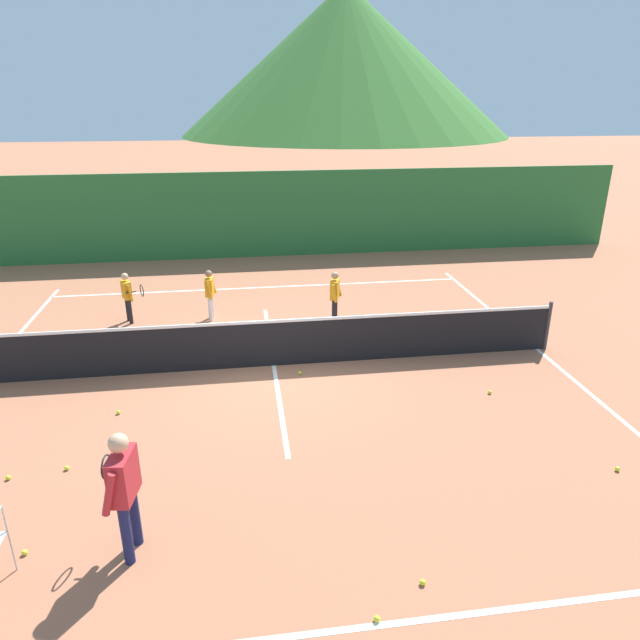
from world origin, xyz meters
TOP-DOWN VIEW (x-y plane):
  - ground_plane at (0.00, 0.00)m, footprint 120.00×120.00m
  - line_baseline_near at (0.00, -6.15)m, footprint 11.14×0.08m
  - line_baseline_far at (0.00, 4.98)m, footprint 11.14×0.08m
  - line_sideline_east at (5.57, 0.00)m, footprint 0.08×11.13m
  - line_service_center at (0.00, 0.00)m, footprint 0.08×6.34m
  - tennis_net at (0.00, 0.00)m, footprint 11.55×0.08m
  - instructor at (-1.98, -4.75)m, footprint 0.43×0.78m
  - student_0 at (-3.18, 2.82)m, footprint 0.57×0.50m
  - student_1 at (-1.30, 2.76)m, footprint 0.26×0.49m
  - student_2 at (1.58, 2.08)m, footprint 0.35×0.50m
  - tennis_ball_0 at (4.64, -4.13)m, footprint 0.07×0.07m
  - tennis_ball_1 at (1.25, -5.71)m, footprint 0.07×0.07m
  - tennis_ball_2 at (-3.93, -3.10)m, footprint 0.07×0.07m
  - tennis_ball_3 at (3.78, -1.71)m, footprint 0.07×0.07m
  - tennis_ball_4 at (0.64, -6.10)m, footprint 0.07×0.07m
  - tennis_ball_5 at (-3.23, -4.62)m, footprint 0.07×0.07m
  - tennis_ball_6 at (-2.72, -1.48)m, footprint 0.07×0.07m
  - tennis_ball_7 at (0.47, -0.46)m, footprint 0.07×0.07m
  - tennis_ball_8 at (-3.17, -2.98)m, footprint 0.07×0.07m
  - windscreen_fence at (0.00, 8.29)m, footprint 24.50×0.08m
  - hill_0 at (13.56, 66.41)m, footprint 41.11×41.11m

SIDE VIEW (x-z plane):
  - ground_plane at x=0.00m, z-range 0.00..0.00m
  - line_baseline_near at x=0.00m, z-range 0.00..0.01m
  - line_baseline_far at x=0.00m, z-range 0.00..0.01m
  - line_sideline_east at x=5.57m, z-range 0.00..0.01m
  - line_service_center at x=0.00m, z-range 0.00..0.01m
  - tennis_ball_0 at x=4.64m, z-range 0.00..0.07m
  - tennis_ball_1 at x=1.25m, z-range 0.00..0.07m
  - tennis_ball_2 at x=-3.93m, z-range 0.00..0.07m
  - tennis_ball_3 at x=3.78m, z-range 0.00..0.07m
  - tennis_ball_4 at x=0.64m, z-range 0.00..0.07m
  - tennis_ball_5 at x=-3.23m, z-range 0.00..0.07m
  - tennis_ball_6 at x=-2.72m, z-range 0.00..0.07m
  - tennis_ball_7 at x=0.47m, z-range 0.00..0.07m
  - tennis_ball_8 at x=-3.17m, z-range 0.00..0.07m
  - tennis_net at x=0.00m, z-range -0.03..1.02m
  - student_0 at x=-3.18m, z-range 0.12..1.33m
  - student_1 at x=-1.30m, z-range 0.12..1.33m
  - student_2 at x=1.58m, z-range 0.13..1.38m
  - instructor at x=-1.98m, z-range 0.16..1.78m
  - windscreen_fence at x=0.00m, z-range 0.00..2.76m
  - hill_0 at x=13.56m, z-range 0.00..17.45m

